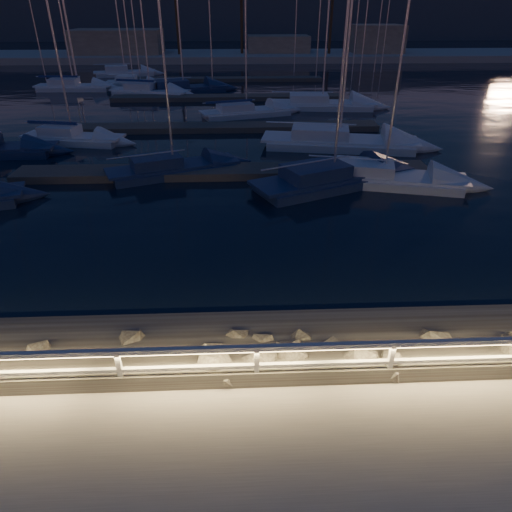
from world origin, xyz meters
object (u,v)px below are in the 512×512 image
object	(u,v)px
sailboat_j	(148,91)
sailboat_m	(123,72)
guard_rail	(208,358)
sailboat_k	(181,88)
sailboat_l	(319,103)
sailboat_c	(330,177)
sailboat_d	(380,176)
sailboat_i	(132,82)
sailboat_g	(244,111)
sailboat_f	(170,167)
sailboat_h	(335,140)
sailboat_n	(72,86)
sailboat_e	(71,137)

from	to	relation	value
sailboat_j	sailboat_m	distance (m)	15.40
guard_rail	sailboat_k	world-z (taller)	sailboat_k
sailboat_l	sailboat_c	bearing A→B (deg)	-92.74
sailboat_d	sailboat_i	bearing A→B (deg)	134.58
sailboat_i	sailboat_l	distance (m)	23.20
sailboat_j	sailboat_c	bearing A→B (deg)	-47.05
sailboat_g	sailboat_m	size ratio (longest dim) A/B	0.98
sailboat_f	sailboat_i	world-z (taller)	sailboat_f
guard_rail	sailboat_h	bearing A→B (deg)	71.50
sailboat_l	sailboat_i	bearing A→B (deg)	149.52
sailboat_h	sailboat_i	bearing A→B (deg)	135.09
guard_rail	sailboat_d	world-z (taller)	sailboat_d
sailboat_d	sailboat_j	bearing A→B (deg)	135.99
sailboat_l	sailboat_h	bearing A→B (deg)	-89.53
sailboat_c	sailboat_h	bearing A→B (deg)	52.00
sailboat_j	sailboat_l	size ratio (longest dim) A/B	0.87
sailboat_i	sailboat_j	distance (m)	7.03
sailboat_c	sailboat_k	world-z (taller)	sailboat_k
sailboat_f	sailboat_i	xyz separation A→B (m)	(-7.90, 30.75, -0.02)
sailboat_c	sailboat_n	distance (m)	37.03
guard_rail	sailboat_i	bearing A→B (deg)	102.87
sailboat_e	sailboat_n	distance (m)	22.04
sailboat_h	sailboat_m	xyz separation A→B (m)	(-20.44, 33.82, -0.00)
sailboat_d	sailboat_n	distance (m)	38.45
sailboat_k	sailboat_m	xyz separation A→B (m)	(-8.58, 12.86, -0.00)
sailboat_i	sailboat_l	bearing A→B (deg)	-32.87
sailboat_l	sailboat_n	size ratio (longest dim) A/B	1.15
guard_rail	sailboat_m	size ratio (longest dim) A/B	3.39
sailboat_i	sailboat_l	xyz separation A→B (m)	(18.84, -13.54, 0.05)
sailboat_j	sailboat_m	xyz separation A→B (m)	(-5.46, 14.40, 0.02)
sailboat_f	sailboat_j	xyz separation A→B (m)	(-5.07, 24.32, 0.03)
sailboat_f	sailboat_d	bearing A→B (deg)	-31.45
sailboat_d	sailboat_c	bearing A→B (deg)	-160.10
sailboat_d	sailboat_j	size ratio (longest dim) A/B	1.01
sailboat_h	sailboat_i	distance (m)	31.39
sailboat_d	sailboat_m	world-z (taller)	sailboat_d
sailboat_h	sailboat_k	size ratio (longest dim) A/B	1.08
sailboat_d	sailboat_n	world-z (taller)	sailboat_d
sailboat_k	sailboat_c	bearing A→B (deg)	-86.92
sailboat_g	sailboat_j	xyz separation A→B (m)	(-9.35, 9.94, 0.03)
sailboat_d	sailboat_g	size ratio (longest dim) A/B	1.06
guard_rail	sailboat_m	distance (m)	56.56
sailboat_i	sailboat_k	bearing A→B (deg)	-36.55
guard_rail	sailboat_c	world-z (taller)	sailboat_c
sailboat_m	sailboat_n	xyz separation A→B (m)	(-3.07, -10.91, -0.01)
sailboat_d	sailboat_k	distance (m)	30.53
sailboat_k	sailboat_f	bearing A→B (deg)	-102.61
sailboat_f	sailboat_j	bearing A→B (deg)	80.06
sailboat_h	sailboat_k	distance (m)	24.08
sailboat_g	sailboat_l	size ratio (longest dim) A/B	0.83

